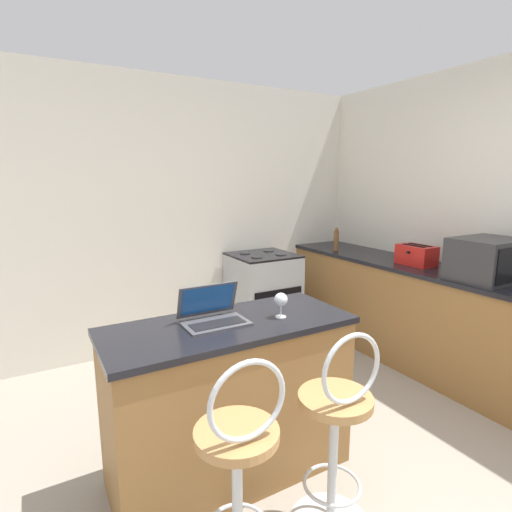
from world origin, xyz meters
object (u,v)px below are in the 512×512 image
at_px(toaster, 416,255).
at_px(stove_range, 263,297).
at_px(pepper_mill, 336,240).
at_px(wine_glass_tall, 281,300).
at_px(laptop, 213,313).
at_px(bar_stool_far, 336,439).
at_px(bar_stool_near, 239,480).
at_px(microwave, 487,260).

height_order(toaster, stove_range, toaster).
bearing_deg(pepper_mill, wine_glass_tall, -138.66).
bearing_deg(pepper_mill, laptop, -146.40).
xyz_separation_m(bar_stool_far, wine_glass_tall, (0.03, 0.52, 0.52)).
bearing_deg(pepper_mill, bar_stool_far, -130.47).
distance_m(laptop, wine_glass_tall, 0.38).
bearing_deg(bar_stool_near, pepper_mill, 42.12).
relative_size(bar_stool_far, toaster, 3.23).
distance_m(stove_range, wine_glass_tall, 1.96).
bearing_deg(stove_range, pepper_mill, -14.39).
height_order(bar_stool_near, microwave, microwave).
bearing_deg(pepper_mill, toaster, -81.48).
height_order(toaster, pepper_mill, pepper_mill).
distance_m(bar_stool_near, microwave, 2.44).
bearing_deg(bar_stool_far, laptop, 116.69).
distance_m(bar_stool_near, toaster, 2.62).
distance_m(bar_stool_far, stove_range, 2.37).
relative_size(laptop, microwave, 0.66).
distance_m(laptop, microwave, 2.17).
xyz_separation_m(laptop, stove_range, (1.23, 1.54, -0.50)).
relative_size(bar_stool_far, laptop, 3.05).
bearing_deg(microwave, wine_glass_tall, 177.45).
distance_m(laptop, pepper_mill, 2.43).
bearing_deg(toaster, laptop, -168.72).
xyz_separation_m(bar_stool_near, wine_glass_tall, (0.54, 0.52, 0.52)).
bearing_deg(toaster, microwave, -90.11).
relative_size(bar_stool_near, laptop, 3.05).
height_order(bar_stool_near, wine_glass_tall, wine_glass_tall).
relative_size(bar_stool_far, wine_glass_tall, 7.37).
distance_m(bar_stool_far, toaster, 2.18).
xyz_separation_m(bar_stool_far, toaster, (1.83, 1.08, 0.51)).
xyz_separation_m(bar_stool_near, bar_stool_far, (0.50, 0.00, 0.00)).
xyz_separation_m(laptop, microwave, (2.15, -0.20, 0.11)).
distance_m(bar_stool_far, laptop, 0.86).
relative_size(bar_stool_near, wine_glass_tall, 7.37).
height_order(bar_stool_near, laptop, laptop).
relative_size(toaster, pepper_mill, 1.29).
height_order(toaster, wine_glass_tall, toaster).
distance_m(laptop, toaster, 2.20).
distance_m(bar_stool_far, microwave, 1.97).
distance_m(bar_stool_near, wine_glass_tall, 0.91).
bearing_deg(pepper_mill, stove_range, 165.61).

